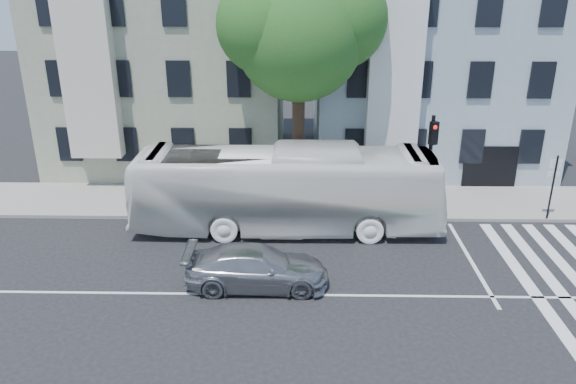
{
  "coord_description": "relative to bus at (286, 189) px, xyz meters",
  "views": [
    {
      "loc": [
        0.01,
        -16.18,
        10.14
      ],
      "look_at": [
        -0.37,
        3.3,
        2.4
      ],
      "focal_mm": 35.0,
      "sensor_mm": 36.0,
      "label": 1
    }
  ],
  "objects": [
    {
      "name": "sidewalk_far",
      "position": [
        0.48,
        2.8,
        -1.68
      ],
      "size": [
        80.0,
        4.0,
        0.15
      ],
      "primitive_type": "cube",
      "color": "gray",
      "rests_on": "ground"
    },
    {
      "name": "ground",
      "position": [
        0.48,
        -5.2,
        -1.76
      ],
      "size": [
        120.0,
        120.0,
        0.0
      ],
      "primitive_type": "plane",
      "color": "black",
      "rests_on": "ground"
    },
    {
      "name": "building_right",
      "position": [
        7.48,
        9.8,
        3.74
      ],
      "size": [
        12.0,
        10.0,
        11.0
      ],
      "primitive_type": "cube",
      "color": "#91A3AD",
      "rests_on": "ground"
    },
    {
      "name": "street_tree",
      "position": [
        0.54,
        3.54,
        6.07
      ],
      "size": [
        7.3,
        5.9,
        11.1
      ],
      "color": "#2D2116",
      "rests_on": "ground"
    },
    {
      "name": "hedge",
      "position": [
        -1.62,
        1.6,
        -1.26
      ],
      "size": [
        8.37,
        3.3,
        0.7
      ],
      "primitive_type": null,
      "rotation": [
        0.0,
        0.0,
        -0.3
      ],
      "color": "#2A581C",
      "rests_on": "sidewalk_far"
    },
    {
      "name": "building_left",
      "position": [
        -6.52,
        9.8,
        3.74
      ],
      "size": [
        12.0,
        10.0,
        11.0
      ],
      "primitive_type": "cube",
      "color": "gray",
      "rests_on": "ground"
    },
    {
      "name": "traffic_signal",
      "position": [
        5.94,
        0.74,
        1.26
      ],
      "size": [
        0.46,
        0.55,
        4.68
      ],
      "rotation": [
        0.0,
        0.0,
        0.4
      ],
      "color": "black",
      "rests_on": "ground"
    },
    {
      "name": "sedan",
      "position": [
        -0.92,
        -4.61,
        -1.05
      ],
      "size": [
        2.0,
        4.89,
        1.42
      ],
      "primitive_type": "imported",
      "rotation": [
        0.0,
        0.0,
        1.57
      ],
      "color": "#A3A5AA",
      "rests_on": "ground"
    },
    {
      "name": "bus",
      "position": [
        0.0,
        0.0,
        0.0
      ],
      "size": [
        3.0,
        12.64,
        3.52
      ],
      "primitive_type": "imported",
      "rotation": [
        0.0,
        0.0,
        1.57
      ],
      "color": "white",
      "rests_on": "ground"
    },
    {
      "name": "far_sign_pole",
      "position": [
        11.23,
        0.94,
        0.16
      ],
      "size": [
        0.51,
        0.18,
        2.84
      ],
      "rotation": [
        0.0,
        0.0,
        -0.06
      ],
      "color": "black",
      "rests_on": "sidewalk_far"
    }
  ]
}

